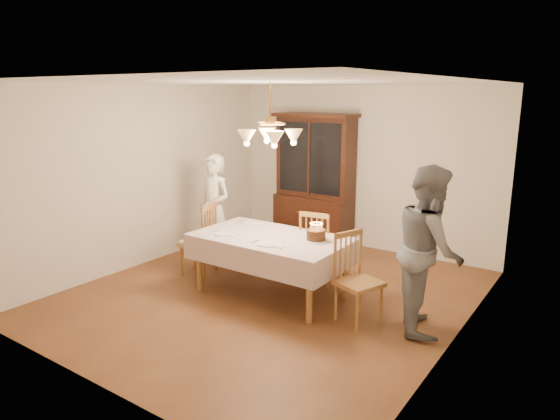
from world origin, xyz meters
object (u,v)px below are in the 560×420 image
Objects in this scene: chair_far_side at (319,251)px; birthday_cake at (316,235)px; china_hutch at (314,182)px; dining_table at (271,242)px; elderly_woman at (214,210)px.

birthday_cake is at bearing -63.24° from chair_far_side.
birthday_cake is (1.29, -2.11, -0.22)m from china_hutch.
dining_table is 0.60m from birthday_cake.
birthday_cake is (0.27, -0.53, 0.38)m from chair_far_side.
china_hutch reaches higher than birthday_cake.
dining_table is at bearing -165.23° from birthday_cake.
chair_far_side is (0.29, 0.67, -0.24)m from dining_table.
chair_far_side is 0.61× the size of elderly_woman.
china_hutch is at bearing 122.94° from chair_far_side.
china_hutch is 1.32× the size of elderly_woman.
birthday_cake is at bearing 14.77° from dining_table.
elderly_woman reaches higher than dining_table.
china_hutch is at bearing 121.47° from birthday_cake.
elderly_woman is at bearing 160.99° from dining_table.
china_hutch is 2.48m from birthday_cake.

